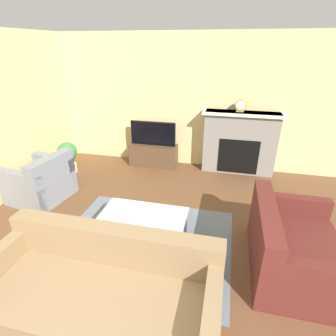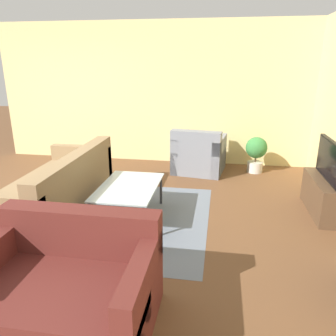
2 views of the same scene
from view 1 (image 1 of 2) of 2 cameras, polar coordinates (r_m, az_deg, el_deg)
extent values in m
cube|color=beige|center=(5.64, 2.75, 13.98)|extent=(8.17, 0.06, 2.70)
cube|color=slate|center=(3.74, -5.12, -15.70)|extent=(2.32, 1.92, 0.00)
cube|color=gray|center=(5.56, 15.26, 5.29)|extent=(1.44, 0.32, 1.27)
cube|color=black|center=(5.49, 15.00, 2.38)|extent=(0.79, 0.01, 0.71)
cube|color=white|center=(5.36, 16.01, 11.32)|extent=(1.56, 0.38, 0.05)
cube|color=brown|center=(5.81, -3.15, 2.85)|extent=(1.03, 0.36, 0.48)
cube|color=black|center=(5.64, -3.27, 7.51)|extent=(0.97, 0.05, 0.51)
cube|color=black|center=(5.62, -3.35, 7.43)|extent=(0.93, 0.01, 0.47)
cube|color=#8C704C|center=(2.88, -14.58, -26.92)|extent=(2.21, 0.98, 0.42)
cube|color=#8C704C|center=(2.81, -11.86, -15.87)|extent=(2.21, 0.20, 0.40)
cube|color=#8C704C|center=(3.30, -32.01, -19.29)|extent=(0.14, 0.98, 0.66)
cube|color=#8C704C|center=(2.59, 9.31, -29.96)|extent=(0.14, 0.98, 0.66)
cube|color=#5B231E|center=(3.56, 25.81, -16.77)|extent=(0.96, 1.35, 0.42)
cube|color=#5B231E|center=(3.23, 20.51, -11.03)|extent=(0.20, 1.35, 0.40)
cube|color=#5B231E|center=(3.05, 28.44, -22.50)|extent=(0.96, 0.14, 0.66)
cube|color=#5B231E|center=(3.96, 24.56, -9.70)|extent=(0.96, 0.14, 0.66)
cube|color=gray|center=(5.07, -25.94, -3.74)|extent=(0.96, 0.99, 0.42)
cube|color=gray|center=(4.67, -24.16, -0.12)|extent=(0.33, 0.90, 0.40)
cube|color=gray|center=(5.23, -23.36, -0.83)|extent=(0.85, 0.26, 0.66)
cube|color=gray|center=(4.81, -29.29, -4.39)|extent=(0.85, 0.26, 0.66)
cylinder|color=#333338|center=(3.52, -15.65, -15.25)|extent=(0.04, 0.04, 0.43)
cylinder|color=#333338|center=(3.22, 1.84, -18.59)|extent=(0.04, 0.04, 0.43)
cylinder|color=#333338|center=(3.96, -11.34, -9.58)|extent=(0.04, 0.04, 0.43)
cylinder|color=#333338|center=(3.70, 3.88, -11.86)|extent=(0.04, 0.04, 0.43)
cube|color=silver|center=(3.42, -5.72, -10.76)|extent=(1.12, 0.72, 0.02)
cylinder|color=beige|center=(5.89, -20.54, 0.02)|extent=(0.28, 0.28, 0.19)
cylinder|color=#4C3823|center=(5.83, -20.76, 1.40)|extent=(0.03, 0.03, 0.12)
sphere|color=#387F3D|center=(5.76, -21.09, 3.34)|extent=(0.39, 0.39, 0.39)
cube|color=#B79338|center=(5.38, 15.38, 11.87)|extent=(0.14, 0.07, 0.03)
cylinder|color=#B79338|center=(5.36, 15.53, 13.10)|extent=(0.21, 0.07, 0.21)
cylinder|color=white|center=(5.32, 15.54, 13.02)|extent=(0.17, 0.00, 0.17)
camera|label=2|loc=(4.68, 50.96, 10.23)|focal=35.00mm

